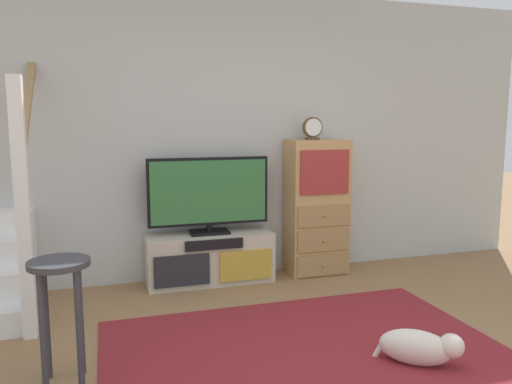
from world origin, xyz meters
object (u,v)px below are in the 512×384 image
at_px(media_console, 210,258).
at_px(bar_stool_near, 60,293).
at_px(television, 209,193).
at_px(desk_clock, 313,128).
at_px(dog, 420,347).
at_px(side_cabinet, 317,207).

relative_size(media_console, bar_stool_near, 1.59).
bearing_deg(bar_stool_near, television, 52.73).
xyz_separation_m(media_console, television, (0.00, 0.02, 0.61)).
relative_size(desk_clock, dog, 0.46).
bearing_deg(side_cabinet, media_console, -179.46).
bearing_deg(media_console, side_cabinet, 0.54).
height_order(media_console, bar_stool_near, bar_stool_near).
xyz_separation_m(media_console, side_cabinet, (1.07, 0.01, 0.43)).
xyz_separation_m(television, desk_clock, (1.01, -0.03, 0.59)).
bearing_deg(desk_clock, media_console, 179.73).
relative_size(side_cabinet, desk_clock, 6.08).
bearing_deg(side_cabinet, television, 179.27).
bearing_deg(side_cabinet, dog, -94.87).
bearing_deg(television, bar_stool_near, -127.27).
bearing_deg(media_console, television, 90.00).
bearing_deg(television, dog, -65.29).
distance_m(side_cabinet, dog, 2.04).
bearing_deg(side_cabinet, bar_stool_near, -145.70).
bearing_deg(television, media_console, -90.00).
height_order(bar_stool_near, dog, bar_stool_near).
relative_size(media_console, dog, 2.47).
relative_size(media_console, desk_clock, 5.39).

